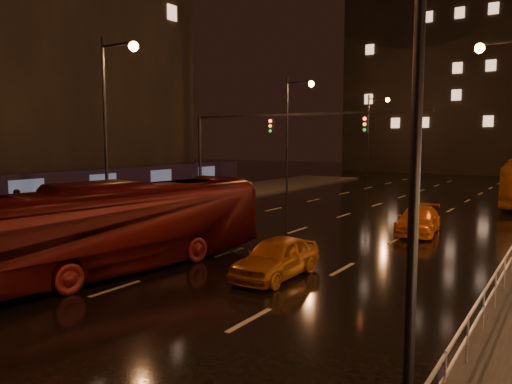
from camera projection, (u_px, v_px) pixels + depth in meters
ground at (330, 220)px, 28.84m from camera, size 140.00×140.00×0.00m
sidewalk_left at (104, 211)px, 31.92m from camera, size 7.00×70.00×0.15m
hoarding_left at (25, 194)px, 31.29m from camera, size 0.30×46.00×2.50m
traffic_signal at (257, 138)px, 31.08m from camera, size 15.31×0.32×6.20m
streetlight_right at (378, 29)px, 8.32m from camera, size 2.64×0.50×10.00m
bus_red at (127, 225)px, 17.73m from camera, size 4.07×11.56×3.15m
taxi_near at (276, 257)px, 16.68m from camera, size 1.63×4.00×1.36m
taxi_far at (418, 220)px, 24.63m from camera, size 2.34×4.66×1.30m
pedestrian_b at (18, 206)px, 26.79m from camera, size 0.83×0.99×1.81m
pedestrian_c at (43, 207)px, 26.81m from camera, size 0.82×0.97×1.69m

